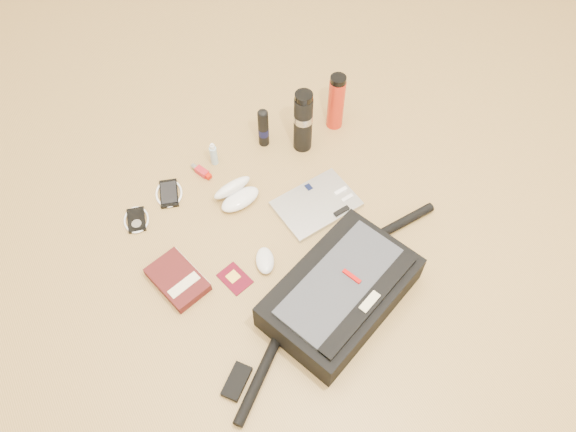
# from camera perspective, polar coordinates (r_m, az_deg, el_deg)

# --- Properties ---
(ground) EXTENTS (4.00, 4.00, 0.00)m
(ground) POSITION_cam_1_polar(r_m,az_deg,el_deg) (1.99, 0.20, -3.42)
(ground) COLOR #A47F44
(ground) RESTS_ON ground
(messenger_bag) EXTENTS (0.98, 0.46, 0.14)m
(messenger_bag) POSITION_cam_1_polar(r_m,az_deg,el_deg) (1.84, 5.35, -7.78)
(messenger_bag) COLOR black
(messenger_bag) RESTS_ON ground
(laptop) EXTENTS (0.31, 0.23, 0.03)m
(laptop) POSITION_cam_1_polar(r_m,az_deg,el_deg) (2.09, 2.94, 1.21)
(laptop) COLOR #B4B4B7
(laptop) RESTS_ON ground
(book) EXTENTS (0.18, 0.23, 0.04)m
(book) POSITION_cam_1_polar(r_m,az_deg,el_deg) (1.95, -11.12, -6.32)
(book) COLOR #400F10
(book) RESTS_ON ground
(passport) EXTENTS (0.10, 0.12, 0.01)m
(passport) POSITION_cam_1_polar(r_m,az_deg,el_deg) (1.94, -5.43, -6.34)
(passport) COLOR #4C0512
(passport) RESTS_ON ground
(mouse) EXTENTS (0.10, 0.12, 0.03)m
(mouse) POSITION_cam_1_polar(r_m,az_deg,el_deg) (1.95, -2.36, -4.54)
(mouse) COLOR silver
(mouse) RESTS_ON ground
(sunglasses_case) EXTENTS (0.18, 0.15, 0.09)m
(sunglasses_case) POSITION_cam_1_polar(r_m,az_deg,el_deg) (2.09, -5.28, 2.28)
(sunglasses_case) COLOR white
(sunglasses_case) RESTS_ON ground
(ipod) EXTENTS (0.11, 0.12, 0.01)m
(ipod) POSITION_cam_1_polar(r_m,az_deg,el_deg) (2.12, -15.15, -0.38)
(ipod) COLOR black
(ipod) RESTS_ON ground
(phone) EXTENTS (0.13, 0.14, 0.01)m
(phone) POSITION_cam_1_polar(r_m,az_deg,el_deg) (2.16, -12.00, 2.27)
(phone) COLOR black
(phone) RESTS_ON ground
(inhaler) EXTENTS (0.05, 0.10, 0.03)m
(inhaler) POSITION_cam_1_polar(r_m,az_deg,el_deg) (2.20, -8.80, 4.51)
(inhaler) COLOR #A71922
(inhaler) RESTS_ON ground
(spray_bottle) EXTENTS (0.04, 0.04, 0.11)m
(spray_bottle) POSITION_cam_1_polar(r_m,az_deg,el_deg) (2.20, -7.57, 6.20)
(spray_bottle) COLOR #97BDCC
(spray_bottle) RESTS_ON ground
(aerosol_can) EXTENTS (0.04, 0.04, 0.18)m
(aerosol_can) POSITION_cam_1_polar(r_m,az_deg,el_deg) (2.22, -2.52, 8.96)
(aerosol_can) COLOR black
(aerosol_can) RESTS_ON ground
(thermos_black) EXTENTS (0.09, 0.09, 0.28)m
(thermos_black) POSITION_cam_1_polar(r_m,az_deg,el_deg) (2.17, 1.54, 9.61)
(thermos_black) COLOR black
(thermos_black) RESTS_ON ground
(thermos_red) EXTENTS (0.07, 0.07, 0.25)m
(thermos_red) POSITION_cam_1_polar(r_m,az_deg,el_deg) (2.27, 4.91, 11.47)
(thermos_red) COLOR red
(thermos_red) RESTS_ON ground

